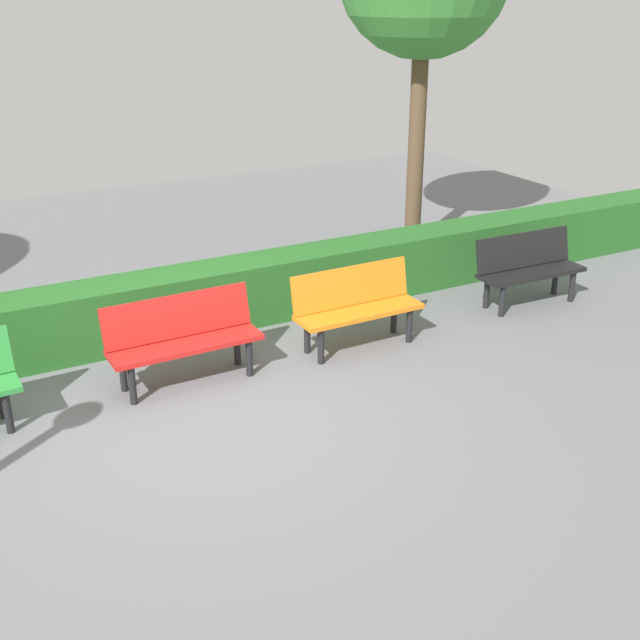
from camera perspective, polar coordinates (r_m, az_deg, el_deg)
ground_plane at (r=7.43m, az=-7.93°, el=-6.62°), size 18.12×18.12×0.00m
bench_black at (r=10.01m, az=14.71°, el=3.78°), size 1.39×0.52×0.86m
bench_orange at (r=8.52m, az=2.60°, el=1.16°), size 1.41×0.47×0.86m
bench_red at (r=7.85m, az=-9.83°, el=-1.13°), size 1.50×0.49×0.86m
hedge_row at (r=9.17m, az=-6.48°, el=1.87°), size 14.12×0.59×0.72m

